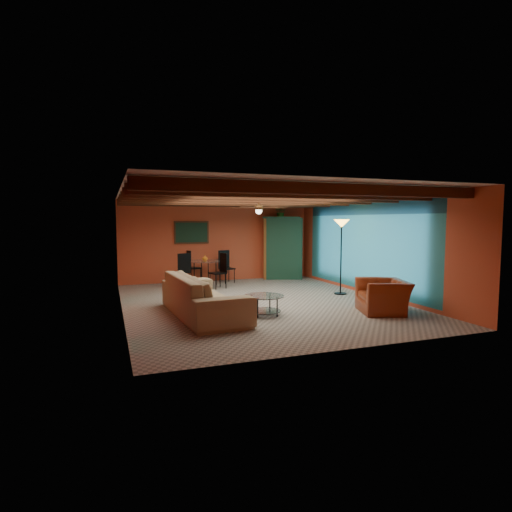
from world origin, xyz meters
name	(u,v)px	position (x,y,z in m)	size (l,w,h in m)	color
room	(257,208)	(0.00, 0.11, 2.36)	(6.52, 8.01, 2.71)	gray
sofa	(204,295)	(-1.61, -0.93, 0.44)	(3.01, 1.18, 0.88)	#937F5F
armchair	(383,296)	(2.21, -2.00, 0.36)	(1.12, 0.98, 0.73)	maroon
coffee_table	(264,305)	(-0.38, -1.35, 0.22)	(0.87, 0.87, 0.45)	silver
dining_table	(205,268)	(-0.63, 3.20, 0.53)	(2.05, 2.05, 1.07)	white
armoire	(281,249)	(2.20, 3.70, 1.06)	(1.21, 0.59, 2.12)	brown
floor_lamp	(341,257)	(2.54, 0.31, 1.04)	(0.43, 0.43, 2.08)	black
ceiling_fan	(259,208)	(0.00, 0.00, 2.36)	(1.50, 1.50, 0.44)	#472614
painting	(192,232)	(-0.90, 3.96, 1.65)	(1.05, 0.03, 0.65)	black
potted_plant	(281,212)	(2.20, 3.70, 2.35)	(0.42, 0.37, 0.47)	#26661E
vase	(205,249)	(-0.63, 3.20, 1.16)	(0.17, 0.17, 0.18)	orange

